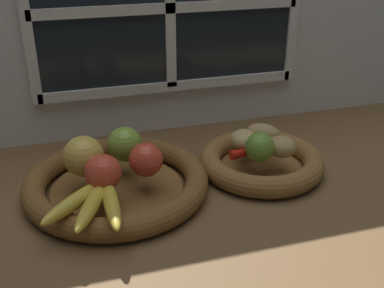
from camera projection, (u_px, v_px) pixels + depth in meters
ground_plane at (205, 188)px, 99.63cm from camera, size 140.00×90.00×3.00cm
back_wall at (168, 20)px, 112.43cm from camera, size 140.00×4.60×55.00cm
fruit_bowl_left at (117, 183)px, 94.38cm from camera, size 36.85×36.85×4.56cm
fruit_bowl_right at (261, 162)px, 102.41cm from camera, size 26.92×26.92×4.56cm
apple_golden_left at (84, 156)px, 90.79cm from camera, size 7.96×7.96×7.96cm
apple_red_right at (146, 160)px, 90.85cm from camera, size 6.67×6.67×6.67cm
apple_green_back at (125, 144)px, 96.36cm from camera, size 7.23×7.23×7.23cm
apple_red_front at (103, 173)px, 86.14cm from camera, size 6.84×6.84×6.84cm
banana_bunch_front at (94, 202)px, 81.23cm from camera, size 14.11×17.65×2.68cm
potato_small at (281, 147)px, 98.62cm from camera, size 8.46×8.55×4.36cm
potato_back at (263, 134)px, 104.25cm from camera, size 9.03×8.50×4.52cm
potato_oblong at (244, 140)px, 101.76cm from camera, size 7.67×8.16×4.25cm
lime_near at (260, 147)px, 96.36cm from camera, size 6.14×6.14×6.14cm
chili_pepper at (258, 151)px, 99.40cm from camera, size 12.94×3.20×2.15cm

